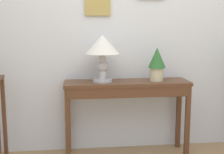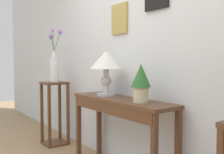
% 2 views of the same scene
% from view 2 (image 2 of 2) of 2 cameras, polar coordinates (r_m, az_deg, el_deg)
% --- Properties ---
extents(back_wall_with_art, '(9.00, 0.13, 2.80)m').
position_cam_2_polar(back_wall_with_art, '(2.73, 6.60, 8.54)').
color(back_wall_with_art, silver).
rests_on(back_wall_with_art, ground).
extents(console_table, '(1.28, 0.34, 0.79)m').
position_cam_2_polar(console_table, '(2.59, 1.49, -7.41)').
color(console_table, '#56331E').
rests_on(console_table, ground).
extents(table_lamp, '(0.34, 0.34, 0.47)m').
position_cam_2_polar(table_lamp, '(2.76, -1.27, 2.98)').
color(table_lamp, '#B7B7BC').
rests_on(table_lamp, console_table).
extents(potted_plant_on_console, '(0.18, 0.18, 0.34)m').
position_cam_2_polar(potted_plant_on_console, '(2.33, 6.29, -0.83)').
color(potted_plant_on_console, beige).
rests_on(potted_plant_on_console, console_table).
extents(pedestal_stand_left, '(0.32, 0.32, 0.87)m').
position_cam_2_polar(pedestal_stand_left, '(3.78, -12.28, -7.66)').
color(pedestal_stand_left, '#56331E').
rests_on(pedestal_stand_left, ground).
extents(flower_vase_tall_left, '(0.22, 0.16, 0.72)m').
position_cam_2_polar(flower_vase_tall_left, '(3.71, -12.40, 2.73)').
color(flower_vase_tall_left, silver).
rests_on(flower_vase_tall_left, pedestal_stand_left).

